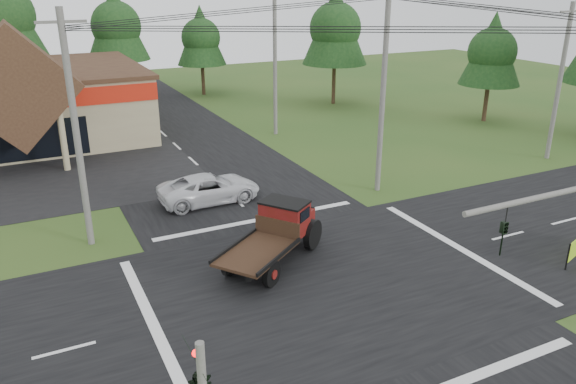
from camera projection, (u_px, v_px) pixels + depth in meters
ground at (326, 283)px, 22.69m from camera, size 120.00×120.00×0.00m
road_ns at (326, 283)px, 22.69m from camera, size 12.00×120.00×0.02m
road_ew at (326, 283)px, 22.69m from camera, size 120.00×12.00×0.02m
traffic_signal_corner at (199, 372)px, 12.20m from camera, size 0.53×2.48×4.40m
utility_pole_nw at (76, 131)px, 24.17m from camera, size 2.00×0.30×10.50m
utility_pole_ne at (383, 89)px, 30.60m from camera, size 2.00×0.30×11.50m
utility_pole_far at (560, 81)px, 36.61m from camera, size 2.00×0.30×10.20m
utility_pole_n at (275, 60)px, 42.39m from camera, size 2.00×0.30×11.20m
tree_row_c at (1, 12)px, 49.82m from camera, size 7.28×7.28×13.13m
tree_row_d at (116, 23)px, 55.26m from camera, size 6.16×6.16×11.11m
tree_row_e at (201, 36)px, 57.37m from camera, size 5.04×5.04×9.09m
tree_side_ne at (335, 26)px, 52.64m from camera, size 6.16×6.16×11.11m
tree_side_e_near at (493, 49)px, 46.36m from camera, size 5.04×5.04×9.09m
antique_flatbed_truck at (271, 236)px, 23.90m from camera, size 6.14×5.31×2.48m
white_pickup at (209, 188)px, 30.72m from camera, size 5.58×2.62×1.54m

